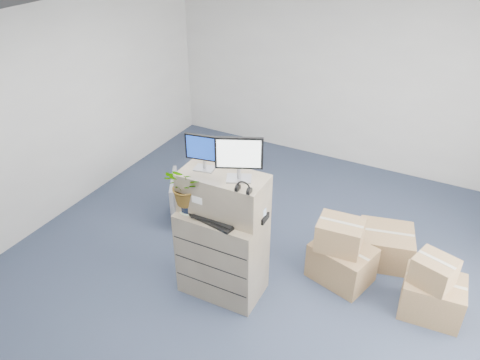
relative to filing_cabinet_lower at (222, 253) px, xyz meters
name	(u,v)px	position (x,y,z in m)	size (l,w,h in m)	color
ground	(246,288)	(0.23, 0.11, -0.52)	(7.00, 7.00, 0.00)	#273246
wall_back	(349,80)	(0.23, 3.62, 0.88)	(6.00, 0.02, 2.80)	beige
filing_cabinet_lower	(222,253)	(0.00, 0.00, 0.00)	(0.89, 0.54, 1.04)	#87755D
filing_cabinet_upper	(223,194)	(0.00, 0.05, 0.74)	(0.89, 0.44, 0.44)	#87755D
monitor_left	(204,150)	(-0.22, 0.06, 1.18)	(0.38, 0.18, 0.38)	#99999E
monitor_right	(239,156)	(0.18, 0.05, 1.22)	(0.43, 0.26, 0.46)	#99999E
headphones	(243,188)	(0.32, -0.13, 1.00)	(0.15, 0.15, 0.02)	black
keyboard	(214,219)	(-0.01, -0.13, 0.53)	(0.52, 0.22, 0.03)	black
mouse	(241,227)	(0.29, -0.12, 0.54)	(0.10, 0.07, 0.04)	silver
water_bottle	(230,203)	(0.07, 0.07, 0.64)	(0.07, 0.07, 0.24)	gray
phone_dock	(220,207)	(-0.04, 0.04, 0.56)	(0.06, 0.05, 0.13)	silver
external_drive	(257,216)	(0.36, 0.10, 0.55)	(0.21, 0.16, 0.06)	black
tissue_box	(255,210)	(0.34, 0.09, 0.62)	(0.22, 0.11, 0.08)	#3A71C6
potted_plant	(187,190)	(-0.33, -0.11, 0.77)	(0.46, 0.50, 0.44)	#B5CDA5
office_chair	(198,195)	(-0.99, 1.06, -0.16)	(0.70, 0.66, 0.72)	slate
cardboard_boxes	(381,263)	(1.54, 0.92, -0.22)	(1.72, 1.26, 0.80)	olive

